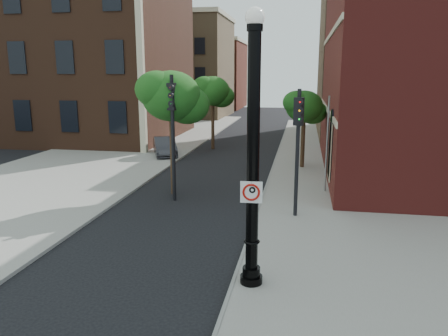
% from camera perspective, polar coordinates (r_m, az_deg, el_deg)
% --- Properties ---
extents(ground, '(120.00, 120.00, 0.00)m').
position_cam_1_polar(ground, '(12.92, -7.54, -12.87)').
color(ground, black).
rests_on(ground, ground).
extents(sidewalk_right, '(8.00, 60.00, 0.12)m').
position_cam_1_polar(sidewalk_right, '(21.90, 16.03, -2.48)').
color(sidewalk_right, gray).
rests_on(sidewalk_right, ground).
extents(sidewalk_left, '(10.00, 50.00, 0.12)m').
position_cam_1_polar(sidewalk_left, '(32.21, -13.07, 2.32)').
color(sidewalk_left, gray).
rests_on(sidewalk_left, ground).
extents(curb_edge, '(0.10, 60.00, 0.14)m').
position_cam_1_polar(curb_edge, '(21.84, 5.67, -2.07)').
color(curb_edge, gray).
rests_on(curb_edge, ground).
extents(victorian_building, '(18.60, 14.60, 17.95)m').
position_cam_1_polar(victorian_building, '(40.36, -19.75, 16.28)').
color(victorian_building, '#4F2D1D').
rests_on(victorian_building, ground).
extents(bg_building_tan_a, '(12.00, 12.00, 12.00)m').
position_cam_1_polar(bg_building_tan_a, '(57.30, -5.71, 12.79)').
color(bg_building_tan_a, olive).
rests_on(bg_building_tan_a, ground).
extents(bg_building_red, '(12.00, 12.00, 10.00)m').
position_cam_1_polar(bg_building_red, '(70.86, -2.52, 11.93)').
color(bg_building_red, maroon).
rests_on(bg_building_red, ground).
extents(lamppost, '(0.59, 0.59, 6.95)m').
position_cam_1_polar(lamppost, '(10.76, 3.78, 0.15)').
color(lamppost, black).
rests_on(lamppost, ground).
extents(no_parking_sign, '(0.55, 0.07, 0.54)m').
position_cam_1_polar(no_parking_sign, '(10.73, 3.59, -3.15)').
color(no_parking_sign, white).
rests_on(no_parking_sign, ground).
extents(parked_car, '(2.75, 4.09, 1.28)m').
position_cam_1_polar(parked_car, '(29.53, -7.74, 2.78)').
color(parked_car, '#2D2D32').
rests_on(parked_car, ground).
extents(traffic_signal_left, '(0.39, 0.46, 5.41)m').
position_cam_1_polar(traffic_signal_left, '(18.62, -6.75, 6.59)').
color(traffic_signal_left, black).
rests_on(traffic_signal_left, ground).
extents(traffic_signal_right, '(0.39, 0.43, 4.91)m').
position_cam_1_polar(traffic_signal_right, '(16.36, 9.66, 4.55)').
color(traffic_signal_right, black).
rests_on(traffic_signal_right, ground).
extents(utility_pole, '(0.09, 0.09, 4.49)m').
position_cam_1_polar(utility_pole, '(20.37, 13.30, 2.86)').
color(utility_pole, '#999999').
rests_on(utility_pole, ground).
extents(street_tree_a, '(3.10, 2.80, 5.58)m').
position_cam_1_polar(street_tree_a, '(19.72, -6.76, 9.14)').
color(street_tree_a, '#332014').
rests_on(street_tree_a, ground).
extents(street_tree_b, '(2.92, 2.63, 5.25)m').
position_cam_1_polar(street_tree_b, '(31.73, -1.42, 9.92)').
color(street_tree_b, '#332014').
rests_on(street_tree_b, ground).
extents(street_tree_c, '(2.51, 2.27, 4.52)m').
position_cam_1_polar(street_tree_c, '(25.39, 10.49, 7.79)').
color(street_tree_c, '#332014').
rests_on(street_tree_c, ground).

